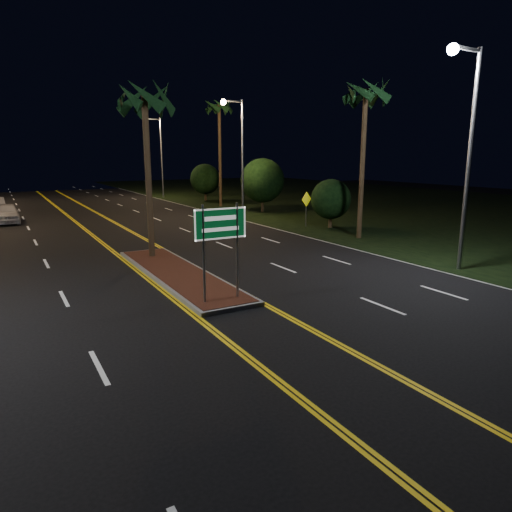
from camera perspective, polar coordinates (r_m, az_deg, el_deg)
ground at (r=12.99m, az=1.06°, el=-9.40°), size 120.00×120.00×0.00m
grass_right at (r=50.81m, az=16.09°, el=6.51°), size 40.00×110.00×0.01m
median_island at (r=19.03m, az=-9.75°, el=-2.19°), size 2.25×10.25×0.17m
highway_sign at (r=14.74m, az=-4.46°, el=2.92°), size 1.80×0.08×3.20m
streetlight_right_near at (r=20.85m, az=24.73°, el=13.61°), size 1.91×0.44×9.00m
streetlight_right_mid at (r=36.46m, az=-2.25°, el=13.73°), size 1.91×0.44×9.00m
streetlight_right_far at (r=55.00m, az=-12.14°, el=13.04°), size 1.91×0.44×9.00m
palm_median at (r=21.90m, az=-13.78°, el=18.51°), size 2.40×2.40×8.30m
palm_right_near at (r=27.83m, az=13.57°, el=19.10°), size 2.40×2.40×9.30m
palm_right_far at (r=44.81m, az=-4.63°, el=17.93°), size 2.40×2.40×10.30m
shrub_near at (r=31.44m, az=9.34°, el=7.02°), size 2.70×2.70×3.30m
shrub_mid at (r=39.90m, az=0.82°, el=9.42°), size 3.78×3.78×4.62m
shrub_far at (r=50.54m, az=-6.37°, el=9.54°), size 3.24×3.24×3.96m
car_near at (r=37.99m, az=-28.75°, el=4.89°), size 2.26×5.08×1.68m
warning_sign at (r=31.76m, az=6.30°, el=6.45°), size 0.97×0.33×2.40m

